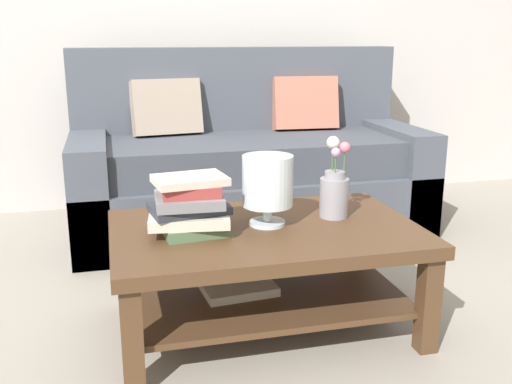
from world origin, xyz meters
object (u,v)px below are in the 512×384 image
book_stack_main (190,207)px  glass_hurricane_vase (268,183)px  couch (247,168)px  flower_pitcher (334,190)px  coffee_table (265,255)px

book_stack_main → glass_hurricane_vase: 0.31m
couch → flower_pitcher: couch is taller
couch → book_stack_main: size_ratio=6.39×
coffee_table → glass_hurricane_vase: 0.28m
couch → flower_pitcher: bearing=-86.5°
coffee_table → glass_hurricane_vase: glass_hurricane_vase is taller
couch → book_stack_main: 1.38m
couch → glass_hurricane_vase: couch is taller
couch → glass_hurricane_vase: (-0.21, -1.25, 0.23)m
book_stack_main → glass_hurricane_vase: bearing=4.7°
book_stack_main → flower_pitcher: bearing=5.9°
couch → coffee_table: size_ratio=1.73×
couch → flower_pitcher: size_ratio=6.17×
coffee_table → book_stack_main: 0.36m
glass_hurricane_vase → flower_pitcher: flower_pitcher is taller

